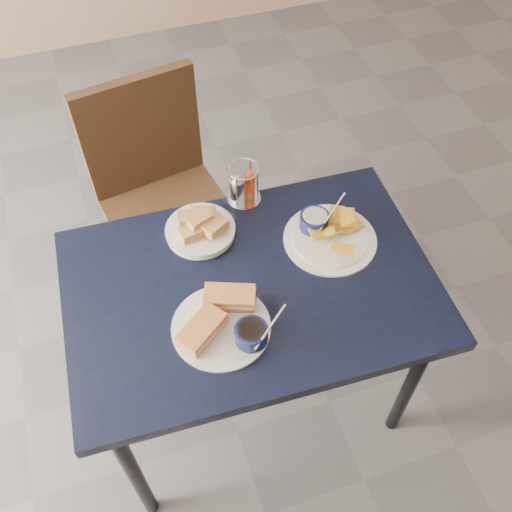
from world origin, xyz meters
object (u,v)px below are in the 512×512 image
object	(u,v)px
dining_table	(251,299)
chair_far	(162,183)
bread_basket	(200,228)
condiment_caddy	(242,187)
plantain_plate	(326,232)
sandwich_plate	(225,322)

from	to	relation	value
dining_table	chair_far	bearing A→B (deg)	100.44
bread_basket	condiment_caddy	distance (m)	0.20
dining_table	plantain_plate	bearing A→B (deg)	19.52
dining_table	chair_far	size ratio (longest dim) A/B	1.16
sandwich_plate	dining_table	bearing A→B (deg)	45.16
plantain_plate	bread_basket	world-z (taller)	plantain_plate
plantain_plate	chair_far	bearing A→B (deg)	123.94
chair_far	sandwich_plate	size ratio (longest dim) A/B	3.16
condiment_caddy	chair_far	bearing A→B (deg)	119.81
chair_far	condiment_caddy	world-z (taller)	chair_far
sandwich_plate	plantain_plate	world-z (taller)	same
sandwich_plate	condiment_caddy	size ratio (longest dim) A/B	2.21
chair_far	condiment_caddy	size ratio (longest dim) A/B	6.99
plantain_plate	bread_basket	size ratio (longest dim) A/B	1.35
sandwich_plate	plantain_plate	bearing A→B (deg)	28.49
bread_basket	dining_table	bearing A→B (deg)	-69.83
chair_far	plantain_plate	size ratio (longest dim) A/B	3.33
chair_far	bread_basket	xyz separation A→B (m)	(0.04, -0.47, 0.23)
sandwich_plate	bread_basket	distance (m)	0.34
plantain_plate	bread_basket	bearing A→B (deg)	159.65
dining_table	plantain_plate	distance (m)	0.31
dining_table	plantain_plate	xyz separation A→B (m)	(0.28, 0.10, 0.10)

